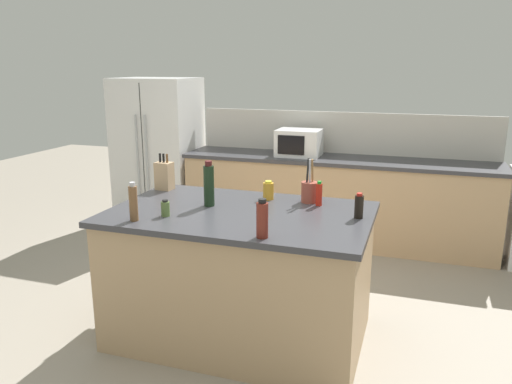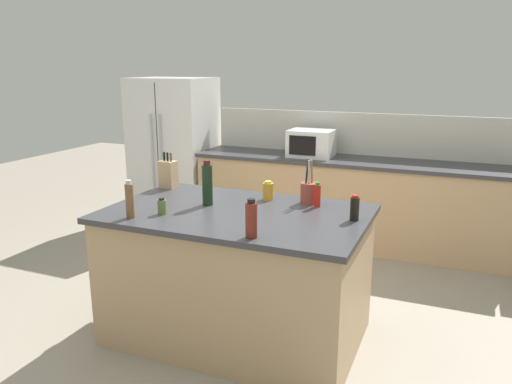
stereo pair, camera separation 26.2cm
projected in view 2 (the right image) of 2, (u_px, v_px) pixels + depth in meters
The scene contains 15 objects.
ground_plane at pixel (238, 334), 3.65m from camera, with size 14.00×14.00×0.00m, color gray.
back_counter_run at pixel (347, 202), 5.39m from camera, with size 3.36×0.66×0.94m.
wall_backsplash at pixel (357, 134), 5.49m from camera, with size 3.32×0.03×0.46m, color beige.
kitchen_island at pixel (237, 274), 3.53m from camera, with size 1.78×1.11×0.94m.
refrigerator at pixel (174, 151), 6.14m from camera, with size 0.93×0.75×1.76m.
microwave at pixel (311, 143), 5.39m from camera, with size 0.47×0.39×0.29m.
knife_block at pixel (168, 174), 4.02m from camera, with size 0.14×0.11×0.29m.
utensil_crock at pixel (309, 192), 3.58m from camera, with size 0.12×0.12×0.32m.
spice_jar_oregano at pixel (162, 207), 3.33m from camera, with size 0.06×0.06×0.11m.
soy_sauce_bottle at pixel (355, 208), 3.19m from camera, with size 0.06×0.06×0.17m.
pepper_grinder at pixel (130, 200), 3.23m from camera, with size 0.06×0.06×0.25m.
vinegar_bottle at pixel (251, 219), 2.86m from camera, with size 0.07×0.07×0.23m.
hot_sauce_bottle at pixel (317, 195), 3.49m from camera, with size 0.05×0.05×0.18m.
wine_bottle at pixel (207, 184), 3.52m from camera, with size 0.07×0.07×0.32m.
honey_jar at pixel (268, 191), 3.68m from camera, with size 0.08×0.08×0.14m.
Camera 2 is at (1.38, -2.97, 1.92)m, focal length 35.00 mm.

